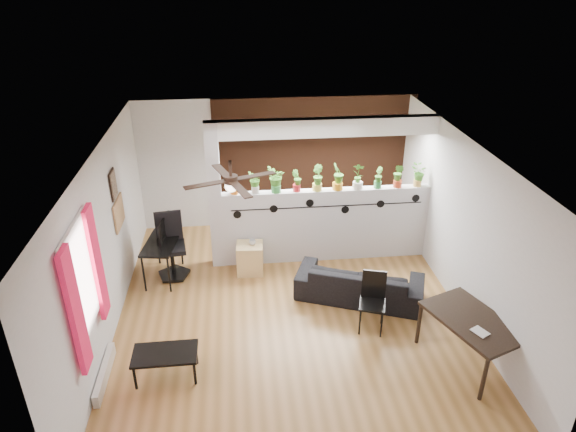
{
  "coord_description": "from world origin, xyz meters",
  "views": [
    {
      "loc": [
        -0.71,
        -6.42,
        4.86
      ],
      "look_at": [
        0.03,
        0.6,
        1.33
      ],
      "focal_mm": 32.0,
      "sensor_mm": 36.0,
      "label": 1
    }
  ],
  "objects_px": {
    "potted_plant_7": "(378,177)",
    "cup": "(252,242)",
    "potted_plant_6": "(358,175)",
    "potted_plant_8": "(398,175)",
    "potted_plant_9": "(418,175)",
    "potted_plant_2": "(276,179)",
    "coffee_table": "(165,355)",
    "potted_plant_0": "(234,183)",
    "potted_plant_5": "(338,176)",
    "folding_chair": "(373,295)",
    "dining_table": "(472,324)",
    "potted_plant_3": "(297,180)",
    "sofa": "(360,283)",
    "computer_desk": "(161,245)",
    "ceiling_fan": "(231,182)",
    "office_chair": "(171,250)",
    "cube_shelf": "(250,258)",
    "potted_plant_1": "(255,182)",
    "potted_plant_4": "(317,177)"
  },
  "relations": [
    {
      "from": "potted_plant_1",
      "to": "folding_chair",
      "type": "distance_m",
      "value": 2.73
    },
    {
      "from": "potted_plant_6",
      "to": "folding_chair",
      "type": "height_order",
      "value": "potted_plant_6"
    },
    {
      "from": "potted_plant_8",
      "to": "folding_chair",
      "type": "height_order",
      "value": "potted_plant_8"
    },
    {
      "from": "potted_plant_4",
      "to": "potted_plant_2",
      "type": "bearing_deg",
      "value": 180.0
    },
    {
      "from": "cup",
      "to": "office_chair",
      "type": "xyz_separation_m",
      "value": [
        -1.37,
        0.07,
        -0.1
      ]
    },
    {
      "from": "potted_plant_7",
      "to": "cup",
      "type": "bearing_deg",
      "value": -171.2
    },
    {
      "from": "potted_plant_3",
      "to": "potted_plant_7",
      "type": "distance_m",
      "value": 1.4
    },
    {
      "from": "potted_plant_8",
      "to": "cup",
      "type": "height_order",
      "value": "potted_plant_8"
    },
    {
      "from": "potted_plant_6",
      "to": "potted_plant_7",
      "type": "distance_m",
      "value": 0.35
    },
    {
      "from": "potted_plant_5",
      "to": "potted_plant_7",
      "type": "distance_m",
      "value": 0.7
    },
    {
      "from": "office_chair",
      "to": "dining_table",
      "type": "bearing_deg",
      "value": -32.03
    },
    {
      "from": "sofa",
      "to": "potted_plant_9",
      "type": "bearing_deg",
      "value": -113.01
    },
    {
      "from": "ceiling_fan",
      "to": "dining_table",
      "type": "bearing_deg",
      "value": -19.14
    },
    {
      "from": "sofa",
      "to": "cube_shelf",
      "type": "xyz_separation_m",
      "value": [
        -1.7,
        0.93,
        -0.0
      ]
    },
    {
      "from": "potted_plant_5",
      "to": "cup",
      "type": "bearing_deg",
      "value": -167.17
    },
    {
      "from": "potted_plant_9",
      "to": "potted_plant_6",
      "type": "bearing_deg",
      "value": 180.0
    },
    {
      "from": "sofa",
      "to": "computer_desk",
      "type": "xyz_separation_m",
      "value": [
        -3.17,
        0.93,
        0.34
      ]
    },
    {
      "from": "sofa",
      "to": "dining_table",
      "type": "distance_m",
      "value": 1.97
    },
    {
      "from": "sofa",
      "to": "computer_desk",
      "type": "relative_size",
      "value": 1.88
    },
    {
      "from": "ceiling_fan",
      "to": "potted_plant_8",
      "type": "xyz_separation_m",
      "value": [
        2.83,
        1.8,
        -0.74
      ]
    },
    {
      "from": "potted_plant_7",
      "to": "folding_chair",
      "type": "bearing_deg",
      "value": -104.88
    },
    {
      "from": "ceiling_fan",
      "to": "potted_plant_3",
      "type": "height_order",
      "value": "ceiling_fan"
    },
    {
      "from": "potted_plant_2",
      "to": "coffee_table",
      "type": "bearing_deg",
      "value": -121.42
    },
    {
      "from": "potted_plant_7",
      "to": "computer_desk",
      "type": "relative_size",
      "value": 0.37
    },
    {
      "from": "coffee_table",
      "to": "folding_chair",
      "type": "bearing_deg",
      "value": 14.3
    },
    {
      "from": "potted_plant_5",
      "to": "sofa",
      "type": "distance_m",
      "value": 1.84
    },
    {
      "from": "office_chair",
      "to": "coffee_table",
      "type": "bearing_deg",
      "value": -86.64
    },
    {
      "from": "potted_plant_7",
      "to": "cup",
      "type": "relative_size",
      "value": 3.3
    },
    {
      "from": "potted_plant_6",
      "to": "office_chair",
      "type": "height_order",
      "value": "potted_plant_6"
    },
    {
      "from": "potted_plant_6",
      "to": "potted_plant_8",
      "type": "xyz_separation_m",
      "value": [
        0.7,
        -0.0,
        -0.02
      ]
    },
    {
      "from": "potted_plant_8",
      "to": "potted_plant_9",
      "type": "bearing_deg",
      "value": 0.0
    },
    {
      "from": "dining_table",
      "to": "potted_plant_0",
      "type": "bearing_deg",
      "value": 136.62
    },
    {
      "from": "potted_plant_0",
      "to": "potted_plant_3",
      "type": "relative_size",
      "value": 1.0
    },
    {
      "from": "computer_desk",
      "to": "folding_chair",
      "type": "bearing_deg",
      "value": -27.38
    },
    {
      "from": "potted_plant_6",
      "to": "cup",
      "type": "bearing_deg",
      "value": -169.56
    },
    {
      "from": "sofa",
      "to": "potted_plant_1",
      "type": "bearing_deg",
      "value": -17.6
    },
    {
      "from": "potted_plant_0",
      "to": "coffee_table",
      "type": "relative_size",
      "value": 0.46
    },
    {
      "from": "potted_plant_8",
      "to": "potted_plant_2",
      "type": "bearing_deg",
      "value": 180.0
    },
    {
      "from": "dining_table",
      "to": "potted_plant_3",
      "type": "bearing_deg",
      "value": 124.59
    },
    {
      "from": "potted_plant_6",
      "to": "potted_plant_8",
      "type": "height_order",
      "value": "potted_plant_6"
    },
    {
      "from": "potted_plant_6",
      "to": "potted_plant_7",
      "type": "xyz_separation_m",
      "value": [
        0.35,
        -0.0,
        -0.05
      ]
    },
    {
      "from": "potted_plant_0",
      "to": "potted_plant_9",
      "type": "bearing_deg",
      "value": 0.0
    },
    {
      "from": "potted_plant_9",
      "to": "dining_table",
      "type": "distance_m",
      "value": 3.01
    },
    {
      "from": "potted_plant_3",
      "to": "office_chair",
      "type": "xyz_separation_m",
      "value": [
        -2.16,
        -0.27,
        -1.06
      ]
    },
    {
      "from": "potted_plant_0",
      "to": "potted_plant_5",
      "type": "height_order",
      "value": "potted_plant_5"
    },
    {
      "from": "potted_plant_0",
      "to": "potted_plant_3",
      "type": "height_order",
      "value": "same"
    },
    {
      "from": "potted_plant_0",
      "to": "cube_shelf",
      "type": "height_order",
      "value": "potted_plant_0"
    },
    {
      "from": "potted_plant_1",
      "to": "computer_desk",
      "type": "distance_m",
      "value": 1.88
    },
    {
      "from": "potted_plant_2",
      "to": "potted_plant_6",
      "type": "bearing_deg",
      "value": 0.0
    },
    {
      "from": "potted_plant_9",
      "to": "coffee_table",
      "type": "bearing_deg",
      "value": -146.55
    }
  ]
}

